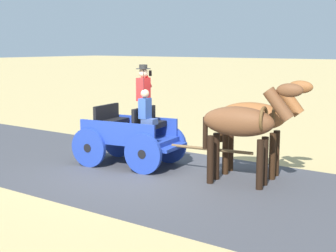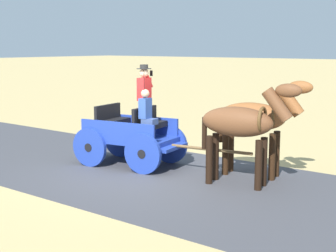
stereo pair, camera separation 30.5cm
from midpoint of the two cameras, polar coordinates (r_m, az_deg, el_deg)
name	(u,v)px [view 1 (the left image)]	position (r m, az deg, el deg)	size (l,w,h in m)	color
ground_plane	(139,173)	(11.84, -4.03, -5.37)	(200.00, 200.00, 0.00)	tan
road_surface	(139,173)	(11.84, -4.03, -5.36)	(5.29, 160.00, 0.01)	#424247
horse_drawn_carriage	(132,133)	(12.49, -4.78, -0.80)	(1.77, 4.51, 2.50)	#1E3899
horse_near_side	(256,119)	(11.52, 9.25, 0.84)	(0.86, 2.15, 2.21)	brown
horse_off_side	(243,124)	(10.68, 7.71, 0.23)	(0.84, 2.15, 2.21)	brown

